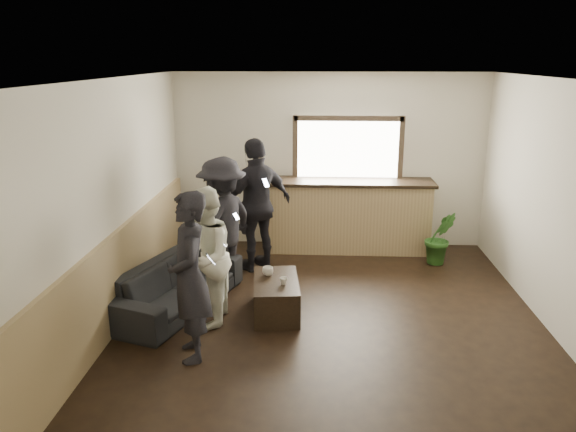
# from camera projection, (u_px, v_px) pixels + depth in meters

# --- Properties ---
(ground) EXTENTS (5.00, 6.00, 0.01)m
(ground) POSITION_uv_depth(u_px,v_px,m) (330.00, 324.00, 6.58)
(ground) COLOR black
(room_shell) EXTENTS (5.01, 6.01, 2.80)m
(room_shell) POSITION_uv_depth(u_px,v_px,m) (266.00, 203.00, 6.22)
(room_shell) COLOR silver
(room_shell) RESTS_ON ground
(bar_counter) EXTENTS (2.70, 0.68, 2.13)m
(bar_counter) POSITION_uv_depth(u_px,v_px,m) (347.00, 211.00, 8.98)
(bar_counter) COLOR #A38558
(bar_counter) RESTS_ON ground
(sofa) EXTENTS (1.42, 2.18, 0.59)m
(sofa) POSITION_uv_depth(u_px,v_px,m) (177.00, 285.00, 6.96)
(sofa) COLOR black
(sofa) RESTS_ON ground
(coffee_table) EXTENTS (0.63, 1.01, 0.43)m
(coffee_table) POSITION_uv_depth(u_px,v_px,m) (276.00, 297.00, 6.82)
(coffee_table) COLOR black
(coffee_table) RESTS_ON ground
(cup_a) EXTENTS (0.18, 0.18, 0.11)m
(cup_a) POSITION_uv_depth(u_px,v_px,m) (268.00, 271.00, 6.91)
(cup_a) COLOR silver
(cup_a) RESTS_ON coffee_table
(cup_b) EXTENTS (0.12, 0.12, 0.08)m
(cup_b) POSITION_uv_depth(u_px,v_px,m) (283.00, 281.00, 6.63)
(cup_b) COLOR silver
(cup_b) RESTS_ON coffee_table
(potted_plant) EXTENTS (0.50, 0.42, 0.82)m
(potted_plant) POSITION_uv_depth(u_px,v_px,m) (440.00, 238.00, 8.41)
(potted_plant) COLOR #2D6623
(potted_plant) RESTS_ON ground
(person_a) EXTENTS (0.60, 0.74, 1.77)m
(person_a) POSITION_uv_depth(u_px,v_px,m) (190.00, 277.00, 5.66)
(person_a) COLOR black
(person_a) RESTS_ON ground
(person_b) EXTENTS (0.62, 0.80, 1.64)m
(person_b) POSITION_uv_depth(u_px,v_px,m) (204.00, 258.00, 6.38)
(person_b) COLOR silver
(person_b) RESTS_ON ground
(person_c) EXTENTS (1.11, 1.32, 1.77)m
(person_c) POSITION_uv_depth(u_px,v_px,m) (223.00, 222.00, 7.52)
(person_c) COLOR black
(person_c) RESTS_ON ground
(person_d) EXTENTS (1.17, 1.09, 1.93)m
(person_d) POSITION_uv_depth(u_px,v_px,m) (257.00, 205.00, 8.07)
(person_d) COLOR black
(person_d) RESTS_ON ground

